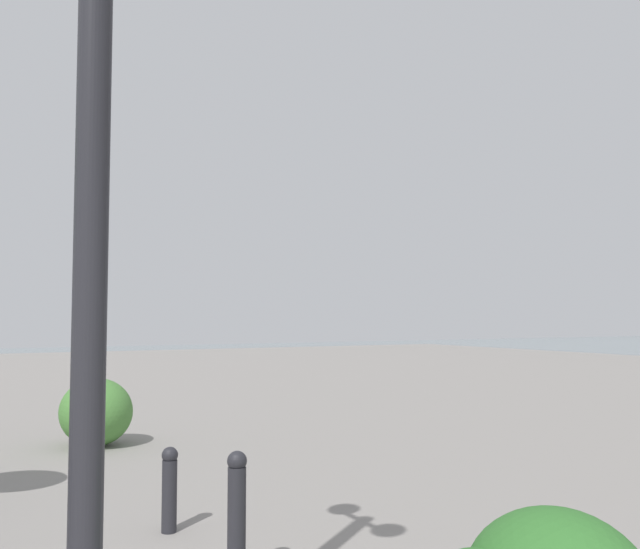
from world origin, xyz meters
TOP-DOWN VIEW (x-y plane):
  - lamppost at (3.28, 0.64)m, footprint 0.98×0.28m
  - bollard_near at (4.60, -0.55)m, footprint 0.13×0.13m
  - bollard_mid at (5.83, -0.47)m, footprint 0.13×0.13m
  - shrub_round at (9.94, -0.68)m, footprint 1.05×0.94m

SIDE VIEW (x-z plane):
  - bollard_mid at x=5.83m, z-range 0.02..0.69m
  - bollard_near at x=4.60m, z-range 0.02..0.85m
  - shrub_round at x=9.94m, z-range 0.00..0.89m
  - lamppost at x=3.28m, z-range 0.67..4.80m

